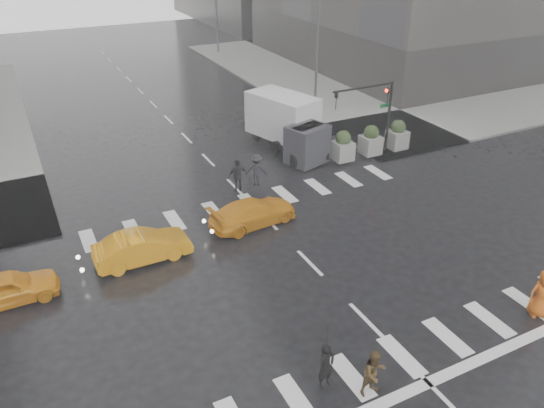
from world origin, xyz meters
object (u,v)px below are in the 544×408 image
taxi_front (7,288)px  box_truck (289,123)px  traffic_signal_pole (376,105)px  pedestrian_brown (374,373)px  pedestrian_orange (542,293)px  taxi_mid (143,247)px

taxi_front → box_truck: box_truck is taller
taxi_front → box_truck: bearing=-63.7°
taxi_front → traffic_signal_pole: bearing=-76.4°
traffic_signal_pole → pedestrian_brown: 18.48m
box_truck → pedestrian_orange: bearing=-104.7°
box_truck → taxi_mid: bearing=-162.2°
traffic_signal_pole → taxi_mid: (-15.17, -4.66, -2.56)m
taxi_front → pedestrian_brown: bearing=-135.7°
traffic_signal_pole → box_truck: bearing=141.7°
taxi_mid → taxi_front: bearing=93.8°
pedestrian_brown → pedestrian_orange: size_ratio=0.85×
taxi_front → taxi_mid: bearing=-85.6°
pedestrian_brown → taxi_front: (-9.61, 9.71, -0.18)m
pedestrian_orange → box_truck: bearing=118.3°
traffic_signal_pole → box_truck: 5.30m
taxi_mid → box_truck: size_ratio=0.65×
pedestrian_brown → taxi_mid: size_ratio=0.40×
traffic_signal_pole → pedestrian_brown: size_ratio=2.79×
pedestrian_brown → traffic_signal_pole: bearing=54.2°
pedestrian_orange → taxi_front: size_ratio=0.52×
pedestrian_orange → box_truck: (-0.74, 17.73, 0.80)m
pedestrian_brown → pedestrian_orange: 7.53m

